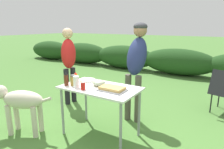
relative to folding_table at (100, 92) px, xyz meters
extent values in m
plane|color=#477533|center=(0.00, 0.00, -0.66)|extent=(60.00, 60.00, 0.00)
ellipsoid|color=#1E4219|center=(-6.00, 4.41, -0.24)|extent=(2.40, 0.90, 0.85)
ellipsoid|color=#1E4219|center=(-4.00, 4.41, -0.24)|extent=(2.40, 0.90, 0.85)
ellipsoid|color=#1E4219|center=(-2.00, 4.41, -0.24)|extent=(2.40, 0.90, 0.85)
ellipsoid|color=#1E4219|center=(0.00, 4.41, -0.24)|extent=(2.40, 0.90, 0.85)
cube|color=silver|center=(0.00, 0.00, 0.06)|extent=(1.10, 0.64, 0.02)
cylinder|color=gray|center=(-0.49, -0.27, -0.31)|extent=(0.04, 0.04, 0.71)
cylinder|color=gray|center=(0.49, -0.27, -0.31)|extent=(0.04, 0.04, 0.71)
cylinder|color=gray|center=(-0.49, 0.27, -0.31)|extent=(0.04, 0.04, 0.71)
cylinder|color=gray|center=(0.49, 0.27, -0.31)|extent=(0.04, 0.04, 0.71)
cube|color=#9E9EA3|center=(0.23, -0.05, 0.09)|extent=(0.36, 0.23, 0.02)
cube|color=tan|center=(0.23, -0.05, 0.11)|extent=(0.32, 0.20, 0.04)
cylinder|color=white|center=(-0.36, 0.16, 0.09)|extent=(0.25, 0.25, 0.02)
ellipsoid|color=#ADBC99|center=(-0.05, 0.05, 0.12)|extent=(0.18, 0.18, 0.09)
cylinder|color=white|center=(-0.28, -0.18, 0.16)|extent=(0.08, 0.08, 0.16)
cylinder|color=yellow|center=(-0.48, 0.03, 0.14)|extent=(0.06, 0.06, 0.12)
cone|color=red|center=(-0.48, 0.03, 0.21)|extent=(0.05, 0.05, 0.03)
cylinder|color=#CC4214|center=(-0.46, -0.05, 0.13)|extent=(0.08, 0.08, 0.11)
cone|color=black|center=(-0.46, -0.05, 0.20)|extent=(0.07, 0.07, 0.03)
cylinder|color=#562314|center=(-0.45, -0.19, 0.16)|extent=(0.06, 0.06, 0.16)
cone|color=black|center=(-0.45, -0.19, 0.26)|extent=(0.05, 0.05, 0.04)
cylinder|color=#B2893D|center=(-0.38, -0.14, 0.14)|extent=(0.08, 0.08, 0.13)
cylinder|color=#4C4C4C|center=(-0.38, -0.14, 0.22)|extent=(0.07, 0.07, 0.02)
cylinder|color=red|center=(-0.13, -0.22, 0.13)|extent=(0.06, 0.06, 0.10)
cone|color=white|center=(-0.13, -0.22, 0.19)|extent=(0.05, 0.05, 0.03)
cylinder|color=#4C473D|center=(0.11, 0.66, -0.26)|extent=(0.10, 0.10, 0.80)
cylinder|color=#4C473D|center=(0.28, 0.67, -0.26)|extent=(0.10, 0.10, 0.80)
ellipsoid|color=navy|center=(0.19, 0.78, 0.43)|extent=(0.35, 0.47, 0.69)
sphere|color=#936B4C|center=(0.18, 0.90, 0.84)|extent=(0.22, 0.22, 0.22)
ellipsoid|color=#333338|center=(0.18, 0.90, 0.90)|extent=(0.23, 0.23, 0.13)
cylinder|color=black|center=(-1.27, 0.62, -0.29)|extent=(0.10, 0.10, 0.74)
cylinder|color=black|center=(-1.26, 0.80, -0.29)|extent=(0.10, 0.10, 0.74)
ellipsoid|color=red|center=(-1.26, 0.71, 0.37)|extent=(0.26, 0.34, 0.60)
sphere|color=#DBAD89|center=(-1.26, 0.71, 0.77)|extent=(0.20, 0.20, 0.20)
cylinder|color=beige|center=(-0.76, -0.56, -0.43)|extent=(0.08, 0.08, 0.47)
cylinder|color=beige|center=(-0.83, -0.40, -0.43)|extent=(0.08, 0.08, 0.47)
cylinder|color=beige|center=(-1.13, -0.71, -0.43)|extent=(0.08, 0.08, 0.47)
cylinder|color=beige|center=(-1.20, -0.55, -0.43)|extent=(0.08, 0.08, 0.47)
ellipsoid|color=beige|center=(-0.98, -0.55, -0.13)|extent=(0.67, 0.49, 0.27)
sphere|color=beige|center=(-1.31, -0.69, -0.03)|extent=(0.21, 0.21, 0.21)
cylinder|color=beige|center=(-0.66, -0.42, -0.12)|extent=(0.20, 0.12, 0.11)
cube|color=#232328|center=(1.46, 1.59, -0.05)|extent=(0.49, 0.27, 0.44)
cylinder|color=black|center=(1.29, 1.71, -0.47)|extent=(0.02, 0.02, 0.38)
cylinder|color=black|center=(1.39, 2.10, -0.47)|extent=(0.02, 0.02, 0.38)
cylinder|color=black|center=(1.31, 1.91, -0.10)|extent=(0.13, 0.41, 0.02)
camera|label=1|loc=(1.56, -2.19, 0.92)|focal=32.00mm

